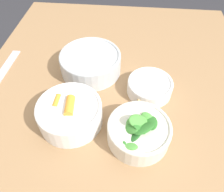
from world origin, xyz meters
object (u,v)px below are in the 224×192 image
object	(u,v)px
bowl_greens	(139,131)
bowl_cookies	(150,86)
bowl_carrots	(70,113)
bowl_beans_hotdog	(91,63)

from	to	relation	value
bowl_greens	bowl_cookies	world-z (taller)	bowl_greens
bowl_carrots	bowl_cookies	world-z (taller)	bowl_carrots
bowl_cookies	bowl_greens	bearing A→B (deg)	169.25
bowl_carrots	bowl_greens	xyz separation A→B (m)	(-0.04, -0.18, -0.00)
bowl_carrots	bowl_beans_hotdog	xyz separation A→B (m)	(0.21, -0.02, -0.00)
bowl_beans_hotdog	bowl_carrots	bearing A→B (deg)	173.89
bowl_beans_hotdog	bowl_cookies	bearing A→B (deg)	-112.23
bowl_cookies	bowl_beans_hotdog	bearing A→B (deg)	67.77
bowl_greens	bowl_beans_hotdog	xyz separation A→B (m)	(0.25, 0.16, -0.00)
bowl_carrots	bowl_greens	size ratio (longest dim) A/B	1.08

